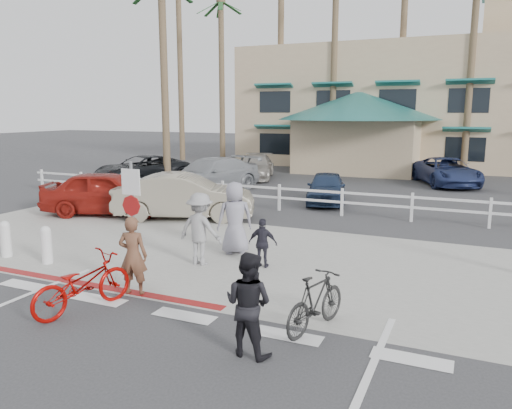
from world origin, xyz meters
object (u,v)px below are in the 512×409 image
at_px(sign_post, 133,213).
at_px(car_white_sedan, 184,196).
at_px(bike_black, 316,302).
at_px(bike_red, 82,284).
at_px(car_red_compact, 109,193).

xyz_separation_m(sign_post, car_white_sedan, (-2.19, 5.64, -0.66)).
relative_size(bike_black, car_white_sedan, 0.35).
distance_m(bike_red, car_white_sedan, 8.21).
bearing_deg(car_red_compact, bike_black, -145.09).
relative_size(car_white_sedan, car_red_compact, 1.02).
xyz_separation_m(car_white_sedan, car_red_compact, (-2.91, -0.46, 0.01)).
distance_m(sign_post, car_white_sedan, 6.09).
bearing_deg(bike_red, sign_post, -62.91).
bearing_deg(bike_black, bike_red, 28.75).
relative_size(bike_red, car_red_compact, 0.43).
height_order(bike_black, car_red_compact, car_red_compact).
xyz_separation_m(sign_post, car_red_compact, (-5.10, 5.18, -0.65)).
distance_m(bike_red, bike_black, 4.33).
distance_m(sign_post, car_red_compact, 7.30).
xyz_separation_m(sign_post, bike_red, (0.43, -2.13, -0.92)).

